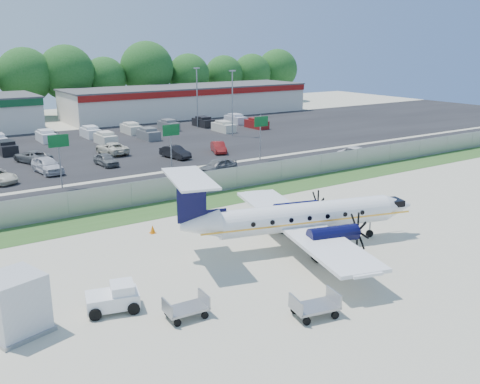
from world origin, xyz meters
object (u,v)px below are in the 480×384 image
baggage_cart_far (315,306)px  service_container (15,306)px  baggage_cart_near (186,308)px  aircraft (300,217)px  pushback_tug (115,297)px

baggage_cart_far → service_container: bearing=152.4°
baggage_cart_near → service_container: (-6.95, 3.06, 0.79)m
aircraft → service_container: (-17.41, -1.16, -0.69)m
aircraft → service_container: aircraft is taller
pushback_tug → service_container: (-4.43, 0.44, 0.64)m
service_container → aircraft: bearing=3.8°
aircraft → baggage_cart_near: aircraft is taller
pushback_tug → baggage_cart_near: size_ratio=1.34×
aircraft → baggage_cart_far: (-5.31, -7.50, -1.44)m
aircraft → baggage_cart_far: bearing=-125.3°
pushback_tug → baggage_cart_far: pushback_tug is taller
aircraft → service_container: size_ratio=5.45×
baggage_cart_far → pushback_tug: bearing=142.5°
aircraft → service_container: bearing=-176.2°
aircraft → baggage_cart_near: size_ratio=8.09×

